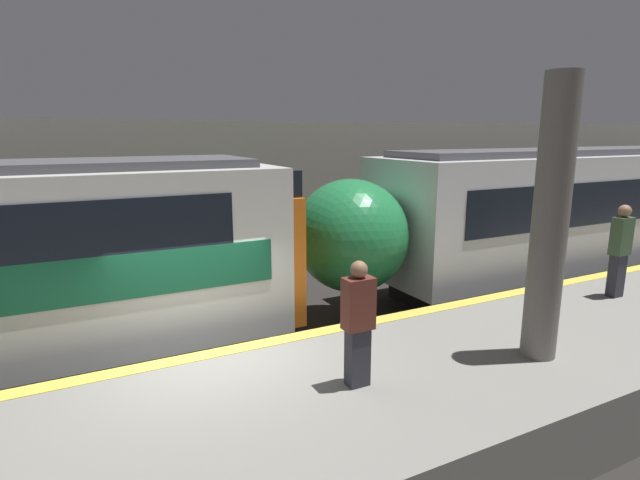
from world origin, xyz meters
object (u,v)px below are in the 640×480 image
object	(u,v)px
train_modern	(635,207)
support_pillar_near	(550,221)
person_waiting	(620,248)
person_walking	(358,321)

from	to	relation	value
train_modern	support_pillar_near	bearing A→B (deg)	-154.93
support_pillar_near	person_waiting	bearing A→B (deg)	17.82
support_pillar_near	person_walking	size ratio (longest dim) A/B	2.41
train_modern	person_waiting	distance (m)	6.99
train_modern	person_walking	xyz separation A→B (m)	(-12.49, -4.09, -0.05)
support_pillar_near	person_waiting	world-z (taller)	support_pillar_near
support_pillar_near	train_modern	world-z (taller)	support_pillar_near
person_waiting	person_walking	xyz separation A→B (m)	(-6.37, -0.70, -0.11)
support_pillar_near	person_walking	bearing A→B (deg)	170.97
support_pillar_near	person_waiting	distance (m)	3.89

